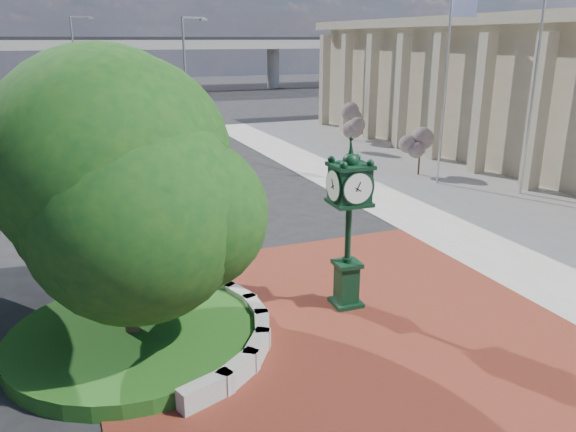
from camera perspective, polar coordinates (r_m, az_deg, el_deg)
The scene contains 17 objects.
ground at distance 16.04m, azimuth 2.85°, elevation -9.47°, with size 200.00×200.00×0.00m, color black.
plaza at distance 15.23m, azimuth 4.45°, elevation -10.97°, with size 12.00×12.00×0.04m, color maroon.
sidewalk at distance 32.65m, azimuth 21.37°, elevation 3.50°, with size 20.00×50.00×0.04m, color #9E9B93.
planter_wall at distance 15.09m, azimuth -6.67°, elevation -10.26°, with size 2.96×6.77×0.54m.
grass_bed at distance 14.79m, azimuth -15.42°, elevation -11.76°, with size 6.10×6.10×0.40m, color #1A4914.
overpass at distance 83.14m, azimuth -18.73°, elevation 16.19°, with size 90.00×12.00×7.50m.
tree_planter at distance 13.46m, azimuth -16.63°, elevation 1.47°, with size 5.20×5.20×6.33m.
tree_street at distance 31.26m, azimuth -18.26°, elevation 9.28°, with size 4.40×4.40×5.45m.
post_clock at distance 15.33m, azimuth 6.19°, elevation -0.20°, with size 1.04×1.04×4.79m.
parked_car at distance 50.40m, azimuth -10.35°, elevation 9.85°, with size 1.76×4.37×1.49m, color maroon.
flagpole_a at distance 28.98m, azimuth 23.76°, elevation 12.53°, with size 1.67×0.19×10.65m.
flagpole_b at distance 29.81m, azimuth 15.62°, elevation 12.35°, with size 1.47×0.38×9.54m.
street_lamp_near at distance 38.60m, azimuth -10.14°, elevation 14.01°, with size 1.86×0.84×8.63m.
street_lamp_far at distance 54.67m, azimuth -20.60°, elevation 14.50°, with size 2.05×0.37×9.15m.
shrub_near at distance 31.93m, azimuth 13.27°, elevation 6.85°, with size 1.20×1.20×2.20m.
shrub_mid at distance 37.96m, azimuth 6.40°, elevation 8.85°, with size 1.20×1.20×2.20m.
shrub_far at distance 42.39m, azimuth 6.36°, elevation 9.76°, with size 1.20×1.20×2.20m.
Camera 1 is at (-6.07, -12.93, 7.29)m, focal length 35.00 mm.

